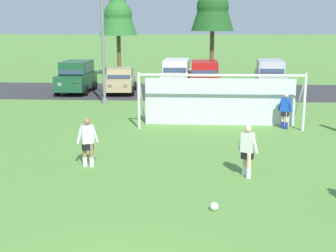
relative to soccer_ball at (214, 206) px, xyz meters
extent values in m
plane|color=#598C3D|center=(-1.93, 10.64, -0.11)|extent=(400.00, 400.00, 0.00)
cube|color=#333335|center=(-1.93, 21.16, -0.11)|extent=(52.00, 8.40, 0.01)
sphere|color=white|center=(0.00, 0.00, 0.00)|extent=(0.22, 0.22, 0.22)
sphere|color=black|center=(0.00, 0.00, 0.00)|extent=(0.08, 0.08, 0.08)
sphere|color=red|center=(0.06, 0.00, 0.00)|extent=(0.07, 0.07, 0.07)
cylinder|color=white|center=(4.26, 9.23, 1.11)|extent=(0.12, 0.12, 2.44)
cylinder|color=white|center=(-3.06, 9.24, 1.11)|extent=(0.12, 0.12, 2.44)
cylinder|color=white|center=(0.60, 9.24, 2.33)|extent=(7.32, 0.13, 0.12)
cylinder|color=white|center=(4.26, 10.13, 1.23)|extent=(0.09, 1.94, 2.46)
cylinder|color=white|center=(-3.06, 10.14, 1.23)|extent=(0.09, 1.94, 2.46)
cube|color=silver|center=(0.60, 10.24, 0.99)|extent=(6.95, 0.05, 2.20)
cylinder|color=beige|center=(1.14, 2.59, 0.29)|extent=(0.14, 0.14, 0.80)
cylinder|color=beige|center=(1.05, 2.85, 0.29)|extent=(0.14, 0.14, 0.80)
cylinder|color=white|center=(1.14, 2.59, 0.05)|extent=(0.15, 0.15, 0.32)
cylinder|color=white|center=(1.05, 2.85, 0.05)|extent=(0.15, 0.15, 0.32)
cube|color=black|center=(1.10, 2.72, 0.61)|extent=(0.40, 0.35, 0.28)
cube|color=silver|center=(1.10, 2.72, 0.99)|extent=(0.45, 0.39, 0.60)
sphere|color=beige|center=(1.10, 2.72, 1.42)|extent=(0.22, 0.22, 0.22)
cylinder|color=silver|center=(1.30, 2.57, 0.97)|extent=(0.24, 0.19, 0.55)
cylinder|color=silver|center=(0.89, 2.87, 0.97)|extent=(0.24, 0.19, 0.55)
cylinder|color=beige|center=(3.59, 9.53, 0.29)|extent=(0.14, 0.14, 0.80)
cylinder|color=beige|center=(3.45, 9.69, 0.29)|extent=(0.14, 0.14, 0.80)
cylinder|color=#232D99|center=(3.59, 9.53, 0.05)|extent=(0.15, 0.15, 0.32)
cylinder|color=#232D99|center=(3.45, 9.69, 0.05)|extent=(0.15, 0.15, 0.32)
cube|color=black|center=(3.52, 9.61, 0.61)|extent=(0.40, 0.35, 0.28)
cube|color=blue|center=(3.52, 9.61, 0.99)|extent=(0.45, 0.39, 0.60)
sphere|color=beige|center=(3.52, 9.61, 1.42)|extent=(0.22, 0.22, 0.22)
cylinder|color=blue|center=(3.72, 9.46, 0.97)|extent=(0.25, 0.18, 0.55)
cylinder|color=blue|center=(3.31, 9.76, 0.97)|extent=(0.25, 0.18, 0.55)
cylinder|color=#936B4C|center=(-3.94, 3.47, 0.29)|extent=(0.14, 0.14, 0.80)
cylinder|color=#936B4C|center=(-4.17, 3.48, 0.29)|extent=(0.14, 0.14, 0.80)
cylinder|color=white|center=(-3.94, 3.47, 0.05)|extent=(0.15, 0.15, 0.32)
cylinder|color=white|center=(-4.17, 3.48, 0.05)|extent=(0.15, 0.15, 0.32)
cube|color=black|center=(-4.05, 3.48, 0.61)|extent=(0.40, 0.36, 0.28)
cube|color=white|center=(-4.05, 3.48, 0.99)|extent=(0.45, 0.40, 0.60)
sphere|color=#936B4C|center=(-4.05, 3.48, 1.42)|extent=(0.22, 0.22, 0.22)
cylinder|color=white|center=(-3.82, 3.56, 0.97)|extent=(0.24, 0.19, 0.55)
cylinder|color=white|center=(-4.29, 3.39, 0.97)|extent=(0.24, 0.19, 0.55)
cube|color=#194C2D|center=(-8.75, 20.15, 0.71)|extent=(1.90, 4.60, 1.00)
cube|color=#194C2D|center=(-8.75, 20.35, 1.63)|extent=(1.75, 3.00, 0.84)
cube|color=#28384C|center=(-8.75, 18.93, 1.61)|extent=(1.62, 0.38, 0.71)
cube|color=#28384C|center=(-7.87, 20.35, 1.63)|extent=(0.04, 2.55, 0.59)
cube|color=white|center=(-8.23, 17.89, 0.76)|extent=(0.28, 0.08, 0.20)
cube|color=white|center=(-9.27, 17.89, 0.76)|extent=(0.28, 0.08, 0.20)
cube|color=#B21414|center=(-8.23, 22.41, 0.76)|extent=(0.28, 0.08, 0.20)
cube|color=#B21414|center=(-9.28, 22.41, 0.76)|extent=(0.28, 0.08, 0.20)
cylinder|color=black|center=(-7.80, 18.72, 0.21)|extent=(0.24, 0.64, 0.64)
cylinder|color=black|center=(-9.70, 18.72, 0.21)|extent=(0.24, 0.64, 0.64)
cylinder|color=black|center=(-7.80, 21.58, 0.21)|extent=(0.24, 0.64, 0.64)
cylinder|color=black|center=(-9.70, 21.57, 0.21)|extent=(0.24, 0.64, 0.64)
cube|color=tan|center=(-5.71, 20.16, 0.59)|extent=(2.11, 4.32, 0.76)
cube|color=tan|center=(-5.72, 20.31, 1.29)|extent=(1.81, 2.22, 0.64)
cube|color=#28384C|center=(-5.65, 19.35, 1.27)|extent=(1.55, 0.43, 0.55)
cube|color=#28384C|center=(-4.89, 20.38, 1.29)|extent=(0.17, 1.78, 0.45)
cube|color=white|center=(-5.06, 18.15, 0.64)|extent=(0.29, 0.10, 0.20)
cube|color=white|center=(-6.05, 18.07, 0.64)|extent=(0.29, 0.10, 0.20)
cube|color=#B21414|center=(-5.37, 22.25, 0.64)|extent=(0.29, 0.10, 0.20)
cube|color=#B21414|center=(-6.36, 22.18, 0.64)|extent=(0.29, 0.10, 0.20)
cylinder|color=black|center=(-4.72, 18.93, 0.21)|extent=(0.29, 0.66, 0.64)
cylinder|color=black|center=(-6.51, 18.80, 0.21)|extent=(0.29, 0.66, 0.64)
cylinder|color=black|center=(-4.91, 21.53, 0.21)|extent=(0.29, 0.66, 0.64)
cylinder|color=black|center=(-6.71, 21.39, 0.21)|extent=(0.29, 0.66, 0.64)
cube|color=silver|center=(-1.94, 22.31, 0.71)|extent=(2.10, 4.68, 1.00)
cube|color=silver|center=(-1.93, 22.51, 1.63)|extent=(1.88, 3.07, 0.84)
cube|color=#28384C|center=(-1.99, 21.09, 1.61)|extent=(1.63, 0.45, 0.71)
cube|color=#28384C|center=(-1.05, 22.47, 1.63)|extent=(0.15, 2.55, 0.59)
cube|color=white|center=(-1.51, 20.03, 0.76)|extent=(0.28, 0.09, 0.20)
cube|color=white|center=(-2.56, 20.08, 0.76)|extent=(0.28, 0.09, 0.20)
cube|color=#B21414|center=(-1.32, 24.55, 0.76)|extent=(0.28, 0.09, 0.20)
cube|color=#B21414|center=(-2.36, 24.59, 0.76)|extent=(0.28, 0.09, 0.20)
cylinder|color=black|center=(-1.05, 20.84, 0.21)|extent=(0.27, 0.65, 0.64)
cylinder|color=black|center=(-2.95, 20.93, 0.21)|extent=(0.27, 0.65, 0.64)
cylinder|color=black|center=(-0.93, 23.69, 0.21)|extent=(0.27, 0.65, 0.64)
cylinder|color=black|center=(-2.82, 23.78, 0.21)|extent=(0.27, 0.65, 0.64)
cube|color=red|center=(0.06, 20.64, 0.71)|extent=(1.92, 4.61, 1.00)
cube|color=red|center=(0.06, 20.84, 1.63)|extent=(1.76, 3.01, 0.84)
cube|color=#28384C|center=(0.06, 19.42, 1.61)|extent=(1.62, 0.38, 0.71)
cube|color=#28384C|center=(0.94, 20.84, 1.63)|extent=(0.05, 2.55, 0.59)
cube|color=white|center=(0.59, 18.38, 0.76)|extent=(0.28, 0.08, 0.20)
cube|color=white|center=(-0.46, 18.38, 0.76)|extent=(0.28, 0.08, 0.20)
cube|color=#B21414|center=(0.57, 22.90, 0.76)|extent=(0.28, 0.08, 0.20)
cube|color=#B21414|center=(-0.47, 22.90, 0.76)|extent=(0.28, 0.08, 0.20)
cylinder|color=black|center=(1.01, 19.22, 0.21)|extent=(0.24, 0.64, 0.64)
cylinder|color=black|center=(-0.89, 19.21, 0.21)|extent=(0.24, 0.64, 0.64)
cylinder|color=black|center=(1.00, 22.07, 0.21)|extent=(0.24, 0.64, 0.64)
cylinder|color=black|center=(-0.90, 22.06, 0.21)|extent=(0.24, 0.64, 0.64)
cube|color=#B2B2BC|center=(4.73, 21.97, 0.71)|extent=(2.18, 4.71, 1.00)
cube|color=#B2B2BC|center=(4.75, 22.17, 1.63)|extent=(1.93, 3.10, 0.84)
cube|color=#28384C|center=(4.66, 20.75, 1.61)|extent=(1.64, 0.48, 0.71)
cube|color=#28384C|center=(5.63, 22.12, 1.63)|extent=(0.20, 2.55, 0.59)
cube|color=white|center=(5.12, 19.68, 0.76)|extent=(0.28, 0.10, 0.20)
cube|color=white|center=(4.07, 19.75, 0.76)|extent=(0.28, 0.10, 0.20)
cube|color=#B21414|center=(5.40, 24.19, 0.76)|extent=(0.28, 0.10, 0.20)
cube|color=#B21414|center=(4.35, 24.26, 0.76)|extent=(0.28, 0.10, 0.20)
cylinder|color=black|center=(5.59, 20.49, 0.21)|extent=(0.28, 0.65, 0.64)
cylinder|color=black|center=(3.70, 20.61, 0.21)|extent=(0.28, 0.65, 0.64)
cylinder|color=black|center=(5.77, 23.33, 0.21)|extent=(0.28, 0.65, 0.64)
cylinder|color=black|center=(3.87, 23.45, 0.21)|extent=(0.28, 0.65, 0.64)
cylinder|color=brown|center=(-7.45, 30.20, 1.73)|extent=(0.36, 0.36, 3.68)
cone|color=#2D702D|center=(-7.45, 30.20, 6.14)|extent=(3.31, 3.31, 5.15)
sphere|color=#2D702D|center=(-7.45, 30.20, 5.37)|extent=(2.48, 2.48, 2.48)
cylinder|color=brown|center=(0.83, 29.55, 1.93)|extent=(0.36, 0.36, 4.08)
sphere|color=#1E511E|center=(0.83, 29.55, 5.97)|extent=(2.75, 2.75, 2.75)
cylinder|color=slate|center=(-5.92, 15.67, 3.67)|extent=(0.18, 0.18, 7.56)
cylinder|color=slate|center=(-5.92, 15.67, 0.04)|extent=(0.32, 0.32, 0.30)
camera|label=1|loc=(-0.50, -10.96, 4.52)|focal=49.03mm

